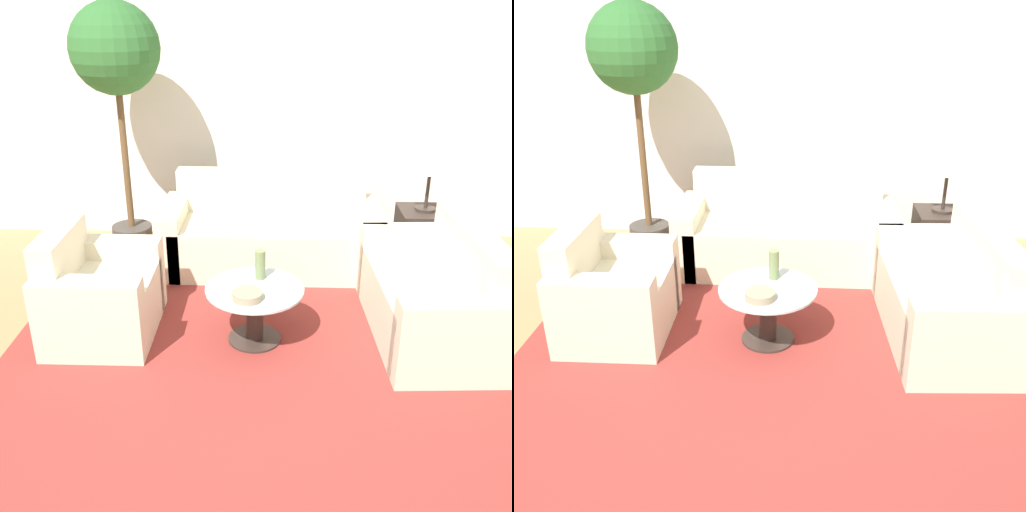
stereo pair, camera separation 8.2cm
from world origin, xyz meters
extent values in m
plane|color=#9E754C|center=(0.00, 0.00, 0.00)|extent=(14.00, 14.00, 0.00)
cube|color=white|center=(0.00, 2.89, 1.30)|extent=(10.00, 0.06, 2.60)
cube|color=maroon|center=(-0.03, 0.81, 0.00)|extent=(3.47, 3.43, 0.01)
cube|color=beige|center=(0.06, 2.02, 0.23)|extent=(1.72, 0.79, 0.45)
cube|color=beige|center=(0.06, 2.33, 0.41)|extent=(1.72, 0.18, 0.83)
cube|color=beige|center=(-0.80, 2.02, 0.29)|extent=(0.20, 0.79, 0.59)
cube|color=beige|center=(0.92, 2.02, 0.29)|extent=(0.20, 0.79, 0.59)
cube|color=beige|center=(-1.12, 0.89, 0.23)|extent=(0.73, 0.70, 0.45)
cube|color=beige|center=(-1.39, 0.89, 0.40)|extent=(0.18, 0.70, 0.80)
cube|color=beige|center=(-1.12, 0.54, 0.29)|extent=(0.73, 0.20, 0.59)
cube|color=beige|center=(-1.12, 1.24, 0.29)|extent=(0.73, 0.20, 0.59)
cube|color=beige|center=(1.21, 0.97, 0.23)|extent=(0.82, 1.26, 0.45)
cube|color=beige|center=(1.50, 0.99, 0.41)|extent=(0.25, 1.23, 0.81)
cube|color=beige|center=(1.18, 1.58, 0.29)|extent=(0.76, 0.24, 0.59)
cube|color=beige|center=(1.24, 0.36, 0.29)|extent=(0.76, 0.24, 0.59)
cylinder|color=#332823|center=(-0.03, 0.81, 0.01)|extent=(0.38, 0.38, 0.02)
cylinder|color=#332823|center=(-0.03, 0.81, 0.20)|extent=(0.12, 0.12, 0.40)
cylinder|color=#B2C6C6|center=(-0.03, 0.81, 0.41)|extent=(0.69, 0.69, 0.02)
cube|color=#332823|center=(1.41, 2.03, 0.29)|extent=(0.43, 0.43, 0.57)
cylinder|color=#332823|center=(1.41, 2.03, 0.58)|extent=(0.18, 0.18, 0.02)
cylinder|color=#332823|center=(1.41, 2.03, 0.76)|extent=(0.03, 0.03, 0.33)
cone|color=white|center=(1.41, 2.03, 1.06)|extent=(0.37, 0.37, 0.28)
cylinder|color=#3D3833|center=(-1.23, 2.22, 0.15)|extent=(0.37, 0.37, 0.31)
cylinder|color=brown|center=(-1.23, 2.22, 0.99)|extent=(0.06, 0.06, 1.36)
sphere|color=#2D662D|center=(-1.23, 2.22, 1.87)|extent=(0.75, 0.75, 0.75)
cylinder|color=#6B7A4C|center=(0.01, 0.96, 0.53)|extent=(0.07, 0.07, 0.22)
cylinder|color=gray|center=(-0.07, 0.65, 0.45)|extent=(0.21, 0.21, 0.05)
camera|label=1|loc=(0.12, -2.69, 2.26)|focal=40.00mm
camera|label=2|loc=(0.20, -2.69, 2.26)|focal=40.00mm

